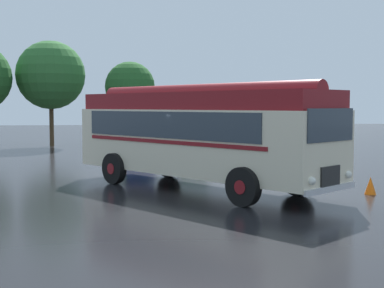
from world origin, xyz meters
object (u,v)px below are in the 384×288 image
object	(u,v)px
traffic_cone	(370,186)
car_near_left	(140,140)
vintage_bus	(198,132)
car_mid_left	(191,140)

from	to	relation	value
traffic_cone	car_near_left	bearing A→B (deg)	115.29
vintage_bus	car_near_left	world-z (taller)	vintage_bus
car_near_left	car_mid_left	world-z (taller)	same
car_near_left	traffic_cone	xyz separation A→B (m)	(6.89, -14.57, -0.57)
car_mid_left	traffic_cone	bearing A→B (deg)	-74.21
car_mid_left	vintage_bus	bearing A→B (deg)	-95.62
vintage_bus	car_near_left	bearing A→B (deg)	97.26
car_near_left	car_mid_left	distance (m)	2.89
vintage_bus	traffic_cone	size ratio (longest dim) A/B	17.27
traffic_cone	car_mid_left	bearing A→B (deg)	105.79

